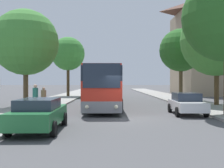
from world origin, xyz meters
name	(u,v)px	position (x,y,z in m)	size (l,w,h in m)	color
ground_plane	(127,118)	(0.00, 0.00, 0.00)	(300.00, 300.00, 0.00)	#4C4C4F
sidewalk_left	(7,117)	(-7.00, 0.00, 0.07)	(4.00, 120.00, 0.15)	gray
bus_front	(103,87)	(-1.55, 5.80, 1.74)	(2.80, 11.54, 3.24)	gray
bus_middle	(102,84)	(-1.96, 18.59, 1.82)	(2.95, 10.24, 3.42)	#238942
parked_car_left_curb	(39,114)	(-4.11, -3.80, 0.75)	(2.00, 4.41, 1.41)	#236B38
parked_car_right_near	(187,103)	(3.97, 1.75, 0.74)	(2.03, 3.99, 1.41)	silver
pedestrian_waiting_far	(35,98)	(-5.98, 2.21, 1.07)	(0.36, 0.36, 1.81)	#23232D
pedestrian_walking_back	(44,99)	(-5.60, 2.89, 0.96)	(0.36, 0.36, 1.62)	#23232D
tree_left_near	(26,43)	(-7.98, 6.49, 5.37)	(5.42, 5.42, 7.94)	brown
tree_left_far	(68,54)	(-6.79, 21.09, 5.97)	(4.62, 4.62, 8.16)	#47331E
tree_right_near	(181,50)	(6.67, 12.97, 5.52)	(4.62, 4.62, 7.70)	brown
tree_right_mid	(217,40)	(8.18, 7.20, 5.69)	(6.16, 6.16, 8.63)	#513D23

